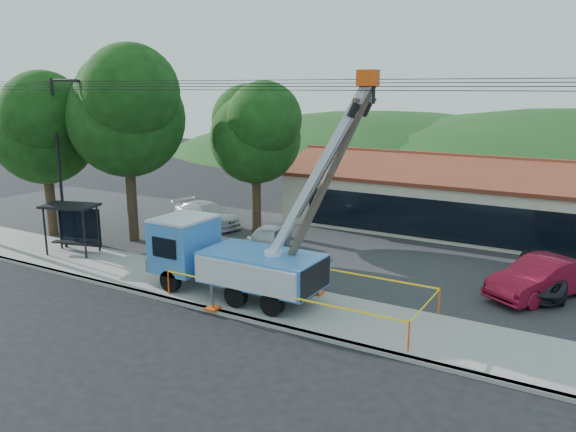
% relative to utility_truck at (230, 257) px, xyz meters
% --- Properties ---
extents(ground, '(120.00, 120.00, 0.00)m').
position_rel_utility_truck_xyz_m(ground, '(2.24, -3.81, -1.76)').
color(ground, black).
rests_on(ground, ground).
extents(curb, '(60.00, 0.25, 0.15)m').
position_rel_utility_truck_xyz_m(curb, '(2.24, -1.71, -1.69)').
color(curb, gray).
rests_on(curb, ground).
extents(sidewalk, '(60.00, 4.00, 0.15)m').
position_rel_utility_truck_xyz_m(sidewalk, '(2.24, 0.19, -1.69)').
color(sidewalk, gray).
rests_on(sidewalk, ground).
extents(parking_lot, '(60.00, 12.00, 0.10)m').
position_rel_utility_truck_xyz_m(parking_lot, '(2.24, 8.19, -1.71)').
color(parking_lot, '#28282B').
rests_on(parking_lot, ground).
extents(strip_mall, '(22.50, 8.53, 4.67)m').
position_rel_utility_truck_xyz_m(strip_mall, '(6.24, 16.17, 0.12)').
color(strip_mall, beige).
rests_on(strip_mall, ground).
extents(streetlight, '(2.13, 0.22, 9.00)m').
position_rel_utility_truck_xyz_m(streetlight, '(-11.54, 1.19, 3.54)').
color(streetlight, black).
rests_on(streetlight, ground).
extents(tree_west_near, '(7.56, 6.72, 10.80)m').
position_rel_utility_truck_xyz_m(tree_west_near, '(-9.76, 4.19, 5.76)').
color(tree_west_near, '#332316').
rests_on(tree_west_near, ground).
extents(tree_west_far, '(6.84, 6.08, 9.48)m').
position_rel_utility_truck_xyz_m(tree_west_far, '(-14.76, 2.69, 4.78)').
color(tree_west_far, '#332316').
rests_on(tree_west_far, ground).
extents(tree_lot, '(6.30, 5.60, 8.94)m').
position_rel_utility_truck_xyz_m(tree_lot, '(-4.76, 9.19, 4.45)').
color(tree_lot, '#332316').
rests_on(tree_lot, ground).
extents(hill_west, '(78.40, 56.00, 28.00)m').
position_rel_utility_truck_xyz_m(hill_west, '(-12.76, 51.19, -1.76)').
color(hill_west, '#1A3D16').
rests_on(hill_west, ground).
extents(utility_truck, '(9.84, 4.03, 8.98)m').
position_rel_utility_truck_xyz_m(utility_truck, '(0.00, 0.00, 0.00)').
color(utility_truck, black).
rests_on(utility_truck, ground).
extents(leaning_pole, '(4.52, 1.83, 8.86)m').
position_rel_utility_truck_xyz_m(leaning_pole, '(4.04, 0.45, 3.21)').
color(leaning_pole, brown).
rests_on(leaning_pole, ground).
extents(bus_shelter, '(3.02, 2.34, 2.57)m').
position_rel_utility_truck_xyz_m(bus_shelter, '(-10.53, 0.80, 0.28)').
color(bus_shelter, black).
rests_on(bus_shelter, ground).
extents(caution_tape, '(10.36, 3.63, 1.05)m').
position_rel_utility_truck_xyz_m(caution_tape, '(2.96, 0.43, -0.84)').
color(caution_tape, '#FF4D0D').
rests_on(caution_tape, ground).
extents(car_silver, '(2.46, 4.44, 1.43)m').
position_rel_utility_truck_xyz_m(car_silver, '(-1.91, 5.81, -1.76)').
color(car_silver, '#B8BBC0').
rests_on(car_silver, ground).
extents(car_red, '(4.11, 5.23, 1.66)m').
position_rel_utility_truck_xyz_m(car_red, '(11.23, 6.21, -1.76)').
color(car_red, maroon).
rests_on(car_red, ground).
extents(car_white, '(5.42, 3.20, 1.47)m').
position_rel_utility_truck_xyz_m(car_white, '(-8.29, 8.91, -1.76)').
color(car_white, silver).
rests_on(car_white, ground).
extents(car_dark, '(2.68, 5.36, 1.46)m').
position_rel_utility_truck_xyz_m(car_dark, '(11.08, 7.21, -1.76)').
color(car_dark, black).
rests_on(car_dark, ground).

